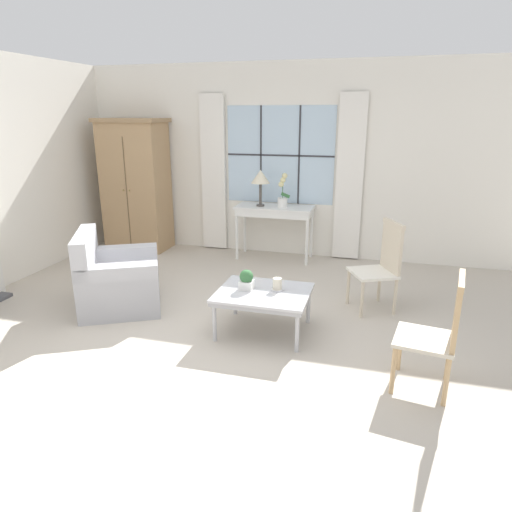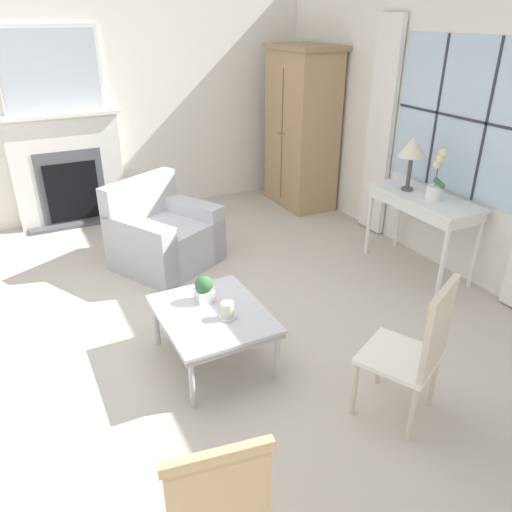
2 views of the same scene
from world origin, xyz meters
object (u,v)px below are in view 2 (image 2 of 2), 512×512
at_px(console_table, 424,205).
at_px(fireplace, 67,161).
at_px(armoire, 301,128).
at_px(pillar_candle, 227,311).
at_px(coffee_table, 213,317).
at_px(accent_chair_wooden, 215,508).
at_px(table_lamp, 413,148).
at_px(armchair_upholstered, 164,237).
at_px(side_chair_wooden, 417,347).
at_px(potted_orchid, 436,181).
at_px(potted_plant_small, 204,289).

bearing_deg(console_table, fireplace, -135.34).
bearing_deg(armoire, pillar_candle, -39.41).
height_order(fireplace, coffee_table, fireplace).
height_order(accent_chair_wooden, pillar_candle, accent_chair_wooden).
distance_m(table_lamp, coffee_table, 2.58).
xyz_separation_m(console_table, armchair_upholstered, (-1.27, -2.23, -0.40)).
bearing_deg(armchair_upholstered, fireplace, -158.59).
xyz_separation_m(accent_chair_wooden, pillar_candle, (-1.42, 0.68, -0.04)).
xyz_separation_m(table_lamp, armchair_upholstered, (-1.06, -2.19, -0.91)).
relative_size(armchair_upholstered, side_chair_wooden, 1.20).
relative_size(armoire, coffee_table, 2.26).
xyz_separation_m(armoire, coffee_table, (2.68, -2.37, -0.63)).
xyz_separation_m(table_lamp, accent_chair_wooden, (2.20, -2.97, -0.68)).
bearing_deg(armchair_upholstered, coffee_table, -5.53).
distance_m(console_table, accent_chair_wooden, 3.62).
bearing_deg(table_lamp, side_chair_wooden, -39.72).
bearing_deg(side_chair_wooden, table_lamp, 140.28).
distance_m(armoire, console_table, 2.24).
bearing_deg(coffee_table, side_chair_wooden, 39.08).
bearing_deg(table_lamp, console_table, 11.88).
distance_m(armoire, pillar_candle, 3.66).
relative_size(potted_orchid, accent_chair_wooden, 0.51).
distance_m(table_lamp, potted_orchid, 0.40).
distance_m(console_table, potted_orchid, 0.30).
bearing_deg(armoire, armchair_upholstered, -66.54).
bearing_deg(potted_orchid, accent_chair_wooden, -57.94).
xyz_separation_m(fireplace, armchair_upholstered, (1.64, 0.64, -0.47)).
relative_size(table_lamp, pillar_candle, 3.87).
xyz_separation_m(table_lamp, potted_orchid, (0.32, 0.03, -0.24)).
xyz_separation_m(accent_chair_wooden, coffee_table, (-1.54, 0.62, -0.14)).
bearing_deg(armchair_upholstered, table_lamp, 64.08).
height_order(side_chair_wooden, accent_chair_wooden, side_chair_wooden).
bearing_deg(fireplace, potted_plant_small, 8.67).
height_order(fireplace, armoire, fireplace).
distance_m(potted_orchid, side_chair_wooden, 2.11).
relative_size(console_table, accent_chair_wooden, 1.18).
height_order(armoire, accent_chair_wooden, armoire).
relative_size(armoire, pillar_candle, 14.80).
bearing_deg(fireplace, coffee_table, 8.05).
distance_m(console_table, pillar_candle, 2.41).
bearing_deg(console_table, coffee_table, -79.20).
xyz_separation_m(table_lamp, pillar_candle, (0.78, -2.29, -0.72)).
bearing_deg(armchair_upholstered, potted_plant_small, -5.79).
bearing_deg(accent_chair_wooden, side_chair_wooden, 106.36).
xyz_separation_m(armoire, armchair_upholstered, (0.95, -2.20, -0.72)).
bearing_deg(side_chair_wooden, pillar_candle, -139.76).
distance_m(side_chair_wooden, potted_plant_small, 1.55).
xyz_separation_m(armoire, pillar_candle, (2.80, -2.30, -0.53)).
xyz_separation_m(armchair_upholstered, coffee_table, (1.73, -0.17, 0.09)).
distance_m(armoire, potted_orchid, 2.34).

